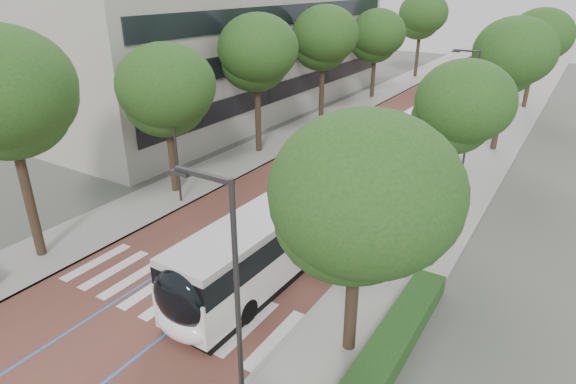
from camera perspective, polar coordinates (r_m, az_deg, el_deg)
name	(u,v)px	position (r m, az deg, el deg)	size (l,w,h in m)	color
ground	(154,307)	(20.67, -15.61, -13.02)	(160.00, 160.00, 0.00)	#51544C
road	(438,106)	(53.61, 17.37, 9.69)	(11.00, 140.00, 0.02)	brown
sidewalk_left	(372,97)	(55.90, 9.88, 11.00)	(4.00, 140.00, 0.12)	gray
sidewalk_right	(515,115)	(52.29, 25.33, 8.21)	(4.00, 140.00, 0.12)	gray
kerb_left	(388,99)	(55.23, 11.73, 10.71)	(0.20, 140.00, 0.14)	gray
kerb_right	(495,113)	(52.52, 23.28, 8.62)	(0.20, 140.00, 0.14)	gray
zebra_crossing	(175,296)	(21.06, -13.24, -11.87)	(10.55, 3.60, 0.01)	silver
lane_line_left	(423,104)	(54.02, 15.73, 10.00)	(0.12, 126.00, 0.01)	blue
lane_line_right	(454,108)	(53.24, 19.04, 9.40)	(0.12, 126.00, 0.01)	blue
office_building	(217,36)	(50.70, -8.45, 17.78)	(18.11, 40.00, 14.00)	#A6A499
streetlight_near	(232,300)	(12.29, -6.69, -12.61)	(1.82, 0.20, 8.00)	#333235
streetlight_far	(470,102)	(33.99, 20.73, 9.92)	(1.82, 0.20, 8.00)	#333235
lamp_post_left	(175,136)	(27.82, -13.29, 6.50)	(0.14, 0.14, 8.00)	#333235
trees_left	(314,46)	(42.58, 3.10, 16.91)	(6.26, 61.09, 10.29)	black
trees_right	(495,78)	(34.63, 23.28, 12.31)	(6.01, 47.97, 9.30)	black
lead_bus	(305,217)	(23.22, 2.04, -3.00)	(2.92, 18.45, 3.20)	black
bus_queued_0	(415,136)	(36.63, 14.83, 6.38)	(2.95, 12.48, 3.20)	white
bus_queued_1	(462,99)	(50.01, 19.97, 10.30)	(3.02, 12.49, 3.20)	white
bus_queued_2	(485,78)	(62.27, 22.32, 12.38)	(2.83, 12.46, 3.20)	white
bus_queued_3	(504,63)	(75.15, 24.26, 13.76)	(2.98, 12.48, 3.20)	white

